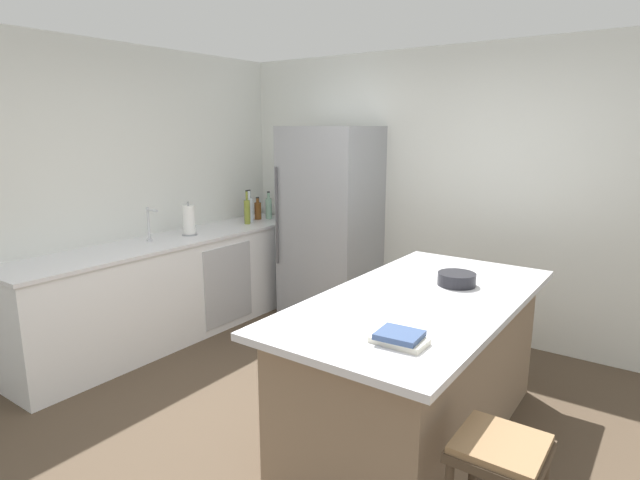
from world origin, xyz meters
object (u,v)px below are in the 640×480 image
object	(u,v)px
bar_stool	(499,467)
mixing_bowl	(457,279)
sink_faucet	(149,224)
wine_bottle	(279,204)
cookbook_stack	(399,338)
vinegar_bottle	(250,211)
whiskey_bottle	(258,210)
kitchen_island	(418,366)
refrigerator	(330,224)
olive_oil_bottle	(247,211)
gin_bottle	(269,208)
paper_towel_roll	(189,221)
soda_bottle	(250,209)

from	to	relation	value
bar_stool	mixing_bowl	distance (m)	1.36
sink_faucet	wine_bottle	world-z (taller)	wine_bottle
cookbook_stack	mixing_bowl	distance (m)	1.04
vinegar_bottle	mixing_bowl	world-z (taller)	vinegar_bottle
wine_bottle	vinegar_bottle	bearing A→B (deg)	-116.73
whiskey_bottle	kitchen_island	bearing A→B (deg)	-28.44
kitchen_island	refrigerator	bearing A→B (deg)	138.71
olive_oil_bottle	mixing_bowl	bearing A→B (deg)	-16.74
bar_stool	olive_oil_bottle	xyz separation A→B (m)	(-3.18, 1.90, 0.52)
gin_bottle	vinegar_bottle	xyz separation A→B (m)	(-0.10, -0.18, -0.02)
refrigerator	wine_bottle	xyz separation A→B (m)	(-0.80, 0.16, 0.12)
sink_faucet	whiskey_bottle	world-z (taller)	sink_faucet
whiskey_bottle	cookbook_stack	xyz separation A→B (m)	(2.76, -2.07, -0.08)
sink_faucet	wine_bottle	size ratio (longest dim) A/B	0.76
refrigerator	paper_towel_roll	world-z (taller)	refrigerator
gin_bottle	cookbook_stack	world-z (taller)	gin_bottle
cookbook_stack	refrigerator	bearing A→B (deg)	130.93
sink_faucet	gin_bottle	distance (m)	1.48
kitchen_island	mixing_bowl	world-z (taller)	mixing_bowl
kitchen_island	soda_bottle	distance (m)	2.84
mixing_bowl	vinegar_bottle	bearing A→B (deg)	160.44
paper_towel_roll	olive_oil_bottle	distance (m)	0.73
bar_stool	paper_towel_roll	bearing A→B (deg)	160.06
kitchen_island	gin_bottle	world-z (taller)	gin_bottle
refrigerator	gin_bottle	bearing A→B (deg)	177.02
vinegar_bottle	olive_oil_bottle	size ratio (longest dim) A/B	0.72
paper_towel_roll	wine_bottle	world-z (taller)	wine_bottle
gin_bottle	vinegar_bottle	bearing A→B (deg)	-120.31
wine_bottle	paper_towel_roll	bearing A→B (deg)	-93.16
sink_faucet	soda_bottle	xyz separation A→B (m)	(0.05, 1.21, -0.02)
wine_bottle	gin_bottle	size ratio (longest dim) A/B	1.32
vinegar_bottle	cookbook_stack	xyz separation A→B (m)	(2.79, -1.98, -0.09)
bar_stool	soda_bottle	size ratio (longest dim) A/B	1.91
refrigerator	whiskey_bottle	bearing A→B (deg)	-176.98
sink_faucet	mixing_bowl	bearing A→B (deg)	7.55
vinegar_bottle	cookbook_stack	world-z (taller)	vinegar_bottle
refrigerator	whiskey_bottle	xyz separation A→B (m)	(-0.92, -0.05, 0.06)
soda_bottle	paper_towel_roll	bearing A→B (deg)	-89.55
wine_bottle	olive_oil_bottle	bearing A→B (deg)	-92.55
kitchen_island	soda_bottle	world-z (taller)	soda_bottle
paper_towel_roll	cookbook_stack	xyz separation A→B (m)	(2.70, -1.07, -0.12)
paper_towel_roll	gin_bottle	bearing A→B (deg)	88.77
sink_faucet	vinegar_bottle	distance (m)	1.30
refrigerator	bar_stool	xyz separation A→B (m)	(2.35, -2.22, -0.42)
soda_bottle	olive_oil_bottle	xyz separation A→B (m)	(0.05, -0.09, -0.00)
kitchen_island	mixing_bowl	size ratio (longest dim) A/B	8.74
bar_stool	gin_bottle	distance (m)	3.95
sink_faucet	cookbook_stack	bearing A→B (deg)	-13.89
sink_faucet	soda_bottle	distance (m)	1.21
bar_stool	mixing_bowl	xyz separation A→B (m)	(-0.64, 1.13, 0.41)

